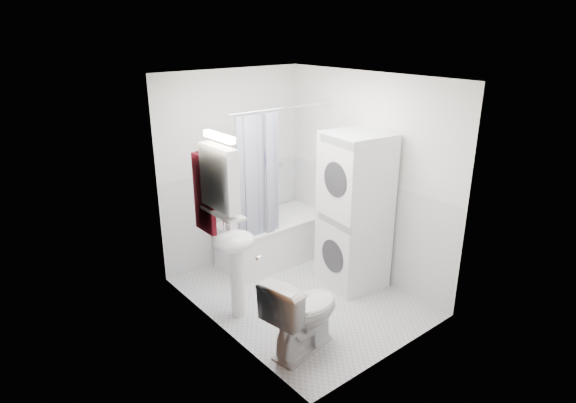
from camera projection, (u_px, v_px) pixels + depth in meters
floor at (300, 296)px, 5.41m from camera, size 2.60×2.60×0.00m
room_walls at (301, 169)px, 4.89m from camera, size 2.60×2.60×2.60m
wainscot at (284, 239)px, 5.41m from camera, size 1.98×2.58×2.58m
door at (259, 258)px, 4.10m from camera, size 0.05×2.00×2.00m
bathtub at (276, 236)px, 6.19m from camera, size 1.48×0.70×0.57m
tub_spout at (272, 185)px, 6.35m from camera, size 0.04×0.12×0.04m
curtain_rod at (291, 107)px, 5.39m from camera, size 1.66×0.02×0.02m
shower_curtain at (259, 178)px, 5.38m from camera, size 0.55×0.02×1.45m
sink at (235, 255)px, 4.81m from camera, size 0.44×0.37×1.04m
medicine_cabinet at (220, 176)px, 4.40m from camera, size 0.13×0.50×0.71m
shelf at (223, 213)px, 4.54m from camera, size 0.18×0.54×0.02m
shower_caddy at (275, 165)px, 6.28m from camera, size 0.22×0.06×0.02m
towel at (204, 192)px, 4.64m from camera, size 0.07×0.33×0.80m
washer_dryer at (354, 211)px, 5.40m from camera, size 0.72×0.71×1.79m
toilet at (303, 313)px, 4.40m from camera, size 0.86×0.58×0.78m
soap_pump at (231, 228)px, 4.84m from camera, size 0.08×0.17×0.08m
shelf_bottle at (231, 213)px, 4.41m from camera, size 0.07×0.18×0.07m
shelf_cup at (216, 203)px, 4.60m from camera, size 0.10×0.09×0.10m
shampoo_a at (258, 163)px, 6.09m from camera, size 0.13×0.17×0.13m
shampoo_b at (266, 163)px, 6.17m from camera, size 0.08×0.21×0.08m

